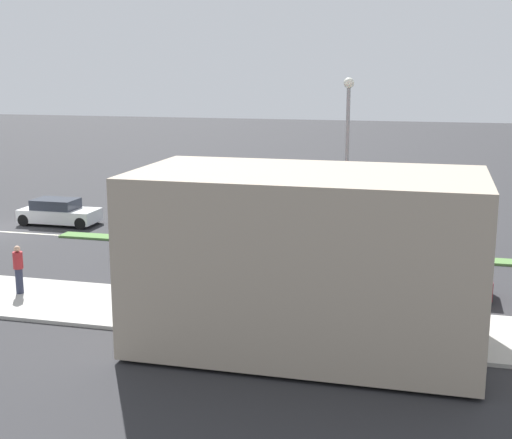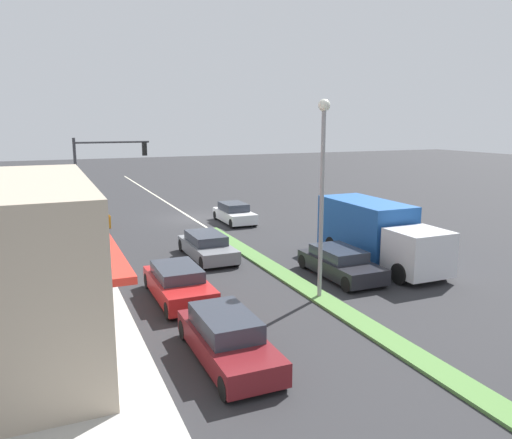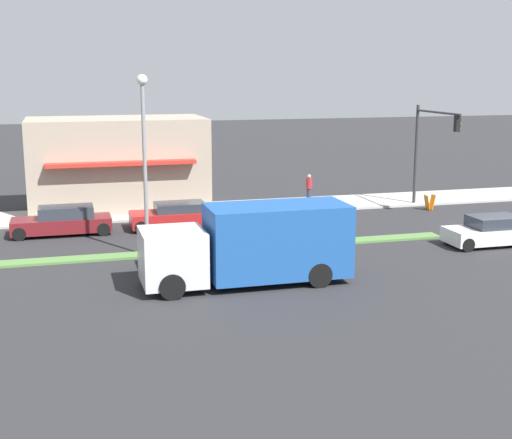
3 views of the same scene
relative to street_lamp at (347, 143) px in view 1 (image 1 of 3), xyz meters
name	(u,v)px [view 1 (image 1 of 3)]	position (x,y,z in m)	size (l,w,h in m)	color
ground_plane	(356,254)	(0.00, 0.52, -4.78)	(160.00, 160.00, 0.00)	#2B2B2D
sidewalk_right	(339,325)	(9.00, 1.02, -4.72)	(4.00, 73.00, 0.12)	#B2AFA8
building_corner_store	(307,259)	(10.75, 0.28, -2.18)	(5.75, 9.60, 4.95)	tan
street_lamp	(347,143)	(0.00, 0.00, 0.00)	(0.44, 0.44, 7.37)	gray
pedestrian	(18,268)	(8.75, -10.26, -3.75)	(0.34, 0.34, 1.71)	#282D42
delivery_truck	(294,197)	(-5.00, -3.25, -3.31)	(2.44, 7.50, 2.87)	silver
suv_grey	(170,242)	(2.20, -7.20, -4.18)	(1.83, 4.52, 1.23)	slate
hatchback_red	(273,267)	(5.00, -2.03, -4.16)	(1.86, 4.39, 1.27)	#AD1E1E
van_white	(59,212)	(-2.20, -14.93, -4.15)	(1.78, 3.96, 1.31)	silver
sedan_dark	(309,226)	(-2.20, -1.97, -4.16)	(1.91, 4.44, 1.26)	black
sedan_maroon	(422,277)	(5.00, 3.37, -4.13)	(1.73, 4.58, 1.35)	maroon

